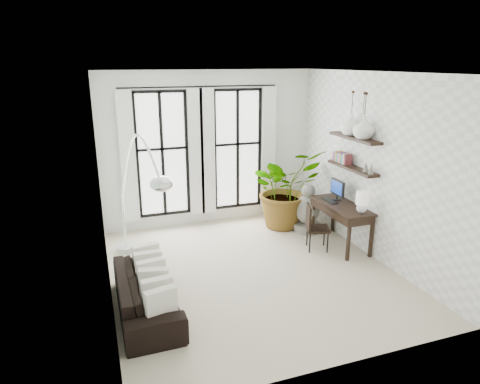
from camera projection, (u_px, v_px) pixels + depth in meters
name	position (u px, v px, depth m)	size (l,w,h in m)	color
floor	(252.00, 271.00, 7.14)	(5.00, 5.00, 0.00)	beige
ceiling	(253.00, 72.00, 6.20)	(5.00, 5.00, 0.00)	white
wall_left	(102.00, 193.00, 5.96)	(5.00, 5.00, 0.00)	silver
wall_right	(374.00, 167.00, 7.38)	(5.00, 5.00, 0.00)	white
wall_back	(210.00, 149.00, 8.93)	(4.50, 4.50, 0.00)	white
windows	(201.00, 152.00, 8.81)	(3.26, 0.13, 2.65)	white
wall_shelves	(352.00, 155.00, 7.73)	(0.25, 1.30, 0.60)	black
sofa	(146.00, 293.00, 5.92)	(1.95, 0.76, 0.57)	black
throw_pillows	(153.00, 278.00, 5.89)	(0.40, 1.52, 0.40)	white
plant	(285.00, 188.00, 8.89)	(1.49, 1.29, 1.66)	#2D7228
desk	(343.00, 209.00, 7.89)	(0.58, 1.38, 1.20)	black
desk_chair	(314.00, 225.00, 7.84)	(0.52, 0.52, 0.86)	black
arc_lamp	(137.00, 166.00, 6.48)	(0.73, 2.43, 2.35)	silver
buddha	(307.00, 212.00, 8.72)	(0.55, 0.55, 0.99)	gray
vase_a	(364.00, 128.00, 7.31)	(0.37, 0.37, 0.38)	white
vase_b	(351.00, 125.00, 7.67)	(0.37, 0.37, 0.38)	white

